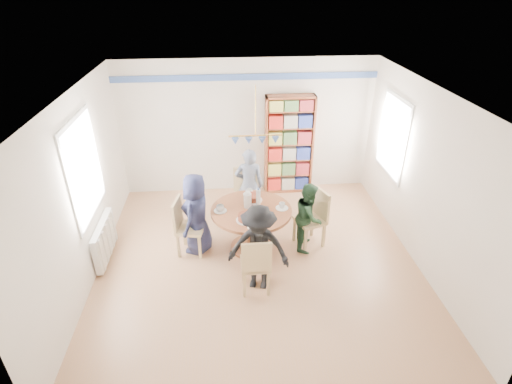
{
  "coord_description": "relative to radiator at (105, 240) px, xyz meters",
  "views": [
    {
      "loc": [
        -0.47,
        -5.04,
        4.08
      ],
      "look_at": [
        0.0,
        0.4,
        1.05
      ],
      "focal_mm": 28.0,
      "sensor_mm": 36.0,
      "label": 1
    }
  ],
  "objects": [
    {
      "name": "chair_far",
      "position": [
        2.31,
        1.06,
        0.19
      ],
      "size": [
        0.45,
        0.45,
        0.98
      ],
      "color": "#D7BB84",
      "rests_on": "ground"
    },
    {
      "name": "person_right",
      "position": [
        3.28,
        0.04,
        0.24
      ],
      "size": [
        0.59,
        0.67,
        1.18
      ],
      "primitive_type": "imported",
      "rotation": [
        0.0,
        0.0,
        1.29
      ],
      "color": "#1A341F",
      "rests_on": "ground"
    },
    {
      "name": "dining_table",
      "position": [
        2.34,
        0.07,
        0.21
      ],
      "size": [
        1.3,
        1.3,
        0.75
      ],
      "color": "brown",
      "rests_on": "ground"
    },
    {
      "name": "bookshelf",
      "position": [
        3.25,
        2.04,
        0.65
      ],
      "size": [
        0.96,
        0.29,
        2.02
      ],
      "color": "brown",
      "rests_on": "ground"
    },
    {
      "name": "chair_near",
      "position": [
        2.32,
        -0.98,
        0.16
      ],
      "size": [
        0.42,
        0.42,
        0.94
      ],
      "color": "#D7BB84",
      "rests_on": "ground"
    },
    {
      "name": "chair_right",
      "position": [
        3.39,
        0.13,
        0.2
      ],
      "size": [
        0.56,
        0.56,
        0.99
      ],
      "color": "#D7BB84",
      "rests_on": "ground"
    },
    {
      "name": "radiator",
      "position": [
        0.0,
        0.0,
        0.0
      ],
      "size": [
        0.12,
        1.0,
        0.6
      ],
      "color": "silver",
      "rests_on": "ground"
    },
    {
      "name": "room_shell",
      "position": [
        2.16,
        0.57,
        1.3
      ],
      "size": [
        5.0,
        5.0,
        5.0
      ],
      "color": "white",
      "rests_on": "ground"
    },
    {
      "name": "chair_left",
      "position": [
        1.28,
        0.07,
        0.18
      ],
      "size": [
        0.5,
        0.5,
        0.97
      ],
      "color": "#D7BB84",
      "rests_on": "ground"
    },
    {
      "name": "person_far",
      "position": [
        2.37,
        1.0,
        0.35
      ],
      "size": [
        0.53,
        0.37,
        1.4
      ],
      "primitive_type": "imported",
      "rotation": [
        0.0,
        0.0,
        3.07
      ],
      "color": "gray",
      "rests_on": "ground"
    },
    {
      "name": "tableware",
      "position": [
        2.31,
        0.1,
        0.47
      ],
      "size": [
        1.19,
        1.19,
        0.31
      ],
      "color": "white",
      "rests_on": "dining_table"
    },
    {
      "name": "person_near",
      "position": [
        2.37,
        -0.85,
        0.33
      ],
      "size": [
        0.97,
        0.7,
        1.35
      ],
      "primitive_type": "imported",
      "rotation": [
        0.0,
        0.0,
        -0.25
      ],
      "color": "black",
      "rests_on": "ground"
    },
    {
      "name": "ground",
      "position": [
        2.42,
        -0.3,
        -0.35
      ],
      "size": [
        5.0,
        5.0,
        0.0
      ],
      "primitive_type": "plane",
      "color": "#AA7B5A"
    },
    {
      "name": "person_left",
      "position": [
        1.47,
        0.11,
        0.34
      ],
      "size": [
        0.64,
        0.78,
        1.38
      ],
      "primitive_type": "imported",
      "rotation": [
        0.0,
        0.0,
        -1.92
      ],
      "color": "#1A1E3A",
      "rests_on": "ground"
    }
  ]
}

